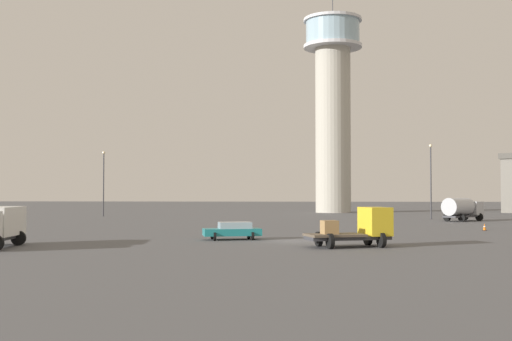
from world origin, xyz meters
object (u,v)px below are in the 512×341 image
truck_fuel_tanker_silver (462,208)px  traffic_cone_near_right (233,231)px  control_tower (333,101)px  truck_flatbed_yellow (361,228)px  car_teal (233,230)px  traffic_cone_near_left (485,227)px  light_post_west (431,175)px  light_post_east (104,178)px

truck_fuel_tanker_silver → traffic_cone_near_right: truck_fuel_tanker_silver is taller
control_tower → truck_flatbed_yellow: size_ratio=6.47×
car_teal → traffic_cone_near_left: (22.83, 13.53, -0.41)m
truck_flatbed_yellow → traffic_cone_near_right: 15.09m
truck_flatbed_yellow → truck_fuel_tanker_silver: bearing=48.4°
truck_fuel_tanker_silver → car_teal: bearing=-172.1°
car_teal → control_tower: bearing=-114.2°
light_post_west → traffic_cone_near_left: bearing=-90.2°
truck_flatbed_yellow → car_teal: (-9.26, 5.83, -0.54)m
traffic_cone_near_left → traffic_cone_near_right: bearing=-161.2°
control_tower → light_post_west: 33.73m
traffic_cone_near_left → traffic_cone_near_right: (-23.39, -7.94, -0.03)m
traffic_cone_near_left → light_post_east: bearing=145.1°
car_teal → traffic_cone_near_right: size_ratio=7.63×
truck_fuel_tanker_silver → light_post_east: size_ratio=0.61×
truck_fuel_tanker_silver → truck_flatbed_yellow: bearing=-157.4°
light_post_east → traffic_cone_near_right: 47.83m
traffic_cone_near_left → truck_fuel_tanker_silver: bearing=82.0°
control_tower → light_post_east: (-35.75, -20.98, -14.44)m
control_tower → truck_flatbed_yellow: 75.84m
car_teal → traffic_cone_near_left: size_ratio=6.98×
light_post_west → traffic_cone_near_right: (-23.50, -33.78, -5.66)m
traffic_cone_near_left → traffic_cone_near_right: traffic_cone_near_left is taller
truck_flatbed_yellow → truck_fuel_tanker_silver: truck_fuel_tanker_silver is taller
truck_flatbed_yellow → light_post_east: light_post_east is taller
truck_fuel_tanker_silver → light_post_west: size_ratio=0.59×
light_post_west → light_post_east: (-47.48, 7.24, -0.16)m
light_post_west → traffic_cone_near_right: 41.54m
light_post_west → truck_fuel_tanker_silver: bearing=-63.6°
truck_flatbed_yellow → light_post_west: size_ratio=0.59×
truck_flatbed_yellow → light_post_east: size_ratio=0.61×
light_post_west → truck_flatbed_yellow: bearing=-106.8°
light_post_east → truck_flatbed_yellow: bearing=-57.2°
truck_fuel_tanker_silver → light_post_east: (-50.22, 12.77, 4.16)m
car_teal → traffic_cone_near_left: 26.54m
light_post_east → truck_fuel_tanker_silver: bearing=-14.3°
control_tower → traffic_cone_near_left: size_ratio=57.88×
truck_flatbed_yellow → traffic_cone_near_right: bearing=111.6°
truck_fuel_tanker_silver → traffic_cone_near_right: bearing=-177.8°
car_teal → traffic_cone_near_right: bearing=-99.1°
light_post_west → light_post_east: bearing=171.3°
truck_fuel_tanker_silver → traffic_cone_near_right: (-26.25, -28.25, -1.33)m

